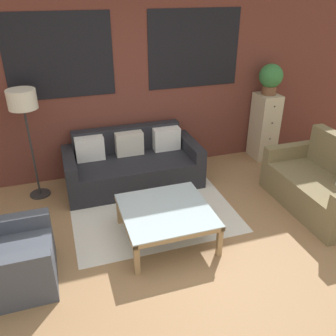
{
  "coord_description": "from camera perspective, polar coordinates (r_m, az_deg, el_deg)",
  "views": [
    {
      "loc": [
        -1.09,
        -2.61,
        2.66
      ],
      "look_at": [
        0.17,
        1.23,
        0.55
      ],
      "focal_mm": 38.0,
      "sensor_mm": 36.0,
      "label": 1
    }
  ],
  "objects": [
    {
      "name": "rug",
      "position": [
        4.74,
        -2.61,
        -6.58
      ],
      "size": [
        2.07,
        1.7,
        0.0
      ],
      "color": "silver",
      "rests_on": "ground_plane"
    },
    {
      "name": "ground_plane",
      "position": [
        3.88,
        3.44,
        -15.75
      ],
      "size": [
        16.0,
        16.0,
        0.0
      ],
      "primitive_type": "plane",
      "color": "#9E754C"
    },
    {
      "name": "couch_dark",
      "position": [
        5.23,
        -5.71,
        0.45
      ],
      "size": [
        1.92,
        0.88,
        0.78
      ],
      "color": "#232328",
      "rests_on": "ground_plane"
    },
    {
      "name": "drawer_cabinet",
      "position": [
        6.13,
        15.17,
        6.44
      ],
      "size": [
        0.34,
        0.42,
        1.09
      ],
      "color": "#C6B793",
      "rests_on": "ground_plane"
    },
    {
      "name": "settee_vintage",
      "position": [
        5.04,
        23.53,
        -2.69
      ],
      "size": [
        0.8,
        1.47,
        0.92
      ],
      "color": "olive",
      "rests_on": "ground_plane"
    },
    {
      "name": "floor_lamp",
      "position": [
        4.84,
        -22.21,
        9.21
      ],
      "size": [
        0.36,
        0.36,
        1.5
      ],
      "color": "#2D2D2D",
      "rests_on": "ground_plane"
    },
    {
      "name": "potted_plant",
      "position": [
        5.9,
        16.15,
        13.77
      ],
      "size": [
        0.37,
        0.37,
        0.48
      ],
      "color": "brown",
      "rests_on": "drawer_cabinet"
    },
    {
      "name": "armchair_corner",
      "position": [
        3.87,
        -24.43,
        -13.45
      ],
      "size": [
        0.8,
        0.79,
        0.84
      ],
      "color": "#474C56",
      "rests_on": "ground_plane"
    },
    {
      "name": "coffee_table",
      "position": [
        4.05,
        -0.32,
        -7.26
      ],
      "size": [
        0.99,
        0.99,
        0.4
      ],
      "color": "silver",
      "rests_on": "ground_plane"
    },
    {
      "name": "wall_back_brick",
      "position": [
        5.31,
        -5.93,
        13.82
      ],
      "size": [
        8.4,
        0.09,
        2.8
      ],
      "color": "brown",
      "rests_on": "ground_plane"
    }
  ]
}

